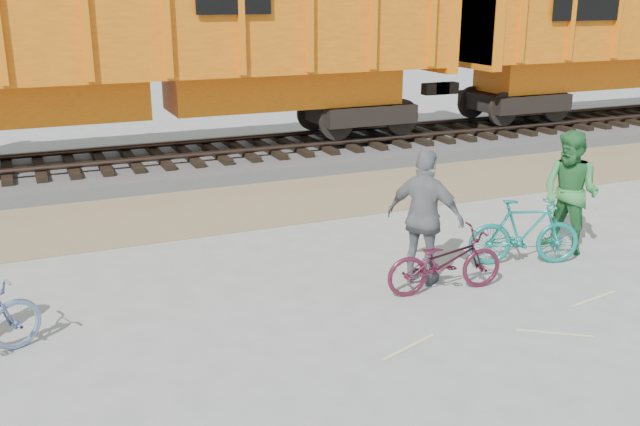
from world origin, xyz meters
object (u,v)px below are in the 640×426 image
Objects in this scene: hopper_car_center at (153,39)px; bicycle_maroon at (445,261)px; person_man at (570,193)px; person_woman at (425,218)px; bicycle_teal at (525,232)px.

bicycle_maroon is at bearing -75.77° from hopper_car_center.
person_man is 2.78m from person_woman.
bicycle_teal is at bearing -125.17° from person_woman.
bicycle_teal is 1.12m from person_man.
person_man is at bearing -58.63° from hopper_car_center.
person_man is 1.00× the size of person_woman.
bicycle_teal reaches higher than bicycle_maroon.
hopper_car_center reaches higher than person_woman.
hopper_car_center is 9.20m from bicycle_maroon.
bicycle_maroon is 0.87× the size of person_man.
bicycle_teal is at bearing -96.65° from person_man.
person_man is at bearing -121.20° from person_woman.
person_woman is (-0.10, 0.40, 0.52)m from bicycle_maroon.
person_woman is at bearing -103.59° from person_man.
bicycle_maroon is at bearing 123.27° from bicycle_teal.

